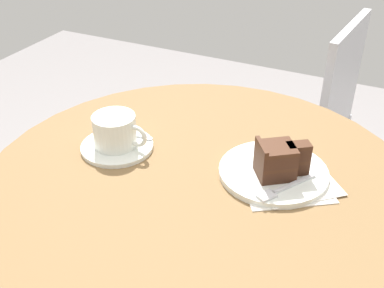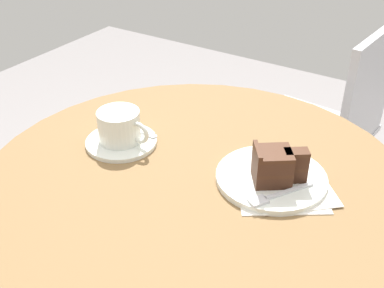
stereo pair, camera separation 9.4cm
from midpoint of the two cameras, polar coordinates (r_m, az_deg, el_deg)
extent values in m
cylinder|color=brown|center=(0.92, -2.07, -5.09)|extent=(0.83, 0.83, 0.03)
cylinder|color=silver|center=(1.01, -11.49, -0.37)|extent=(0.15, 0.15, 0.01)
cylinder|color=silver|center=(1.00, -11.83, 1.50)|extent=(0.09, 0.09, 0.07)
cylinder|color=beige|center=(0.98, -12.04, 3.11)|extent=(0.08, 0.08, 0.00)
torus|color=silver|center=(0.97, -9.39, 0.84)|extent=(0.05, 0.01, 0.05)
cube|color=silver|center=(1.04, -10.33, 1.13)|extent=(0.09, 0.01, 0.00)
ellipsoid|color=silver|center=(1.02, -7.89, 0.61)|extent=(0.02, 0.02, 0.00)
cylinder|color=silver|center=(0.92, 6.77, -3.43)|extent=(0.21, 0.21, 0.01)
cube|color=#422619|center=(0.90, 6.86, -3.10)|extent=(0.09, 0.09, 0.02)
cube|color=#422619|center=(0.91, 9.37, -2.82)|extent=(0.05, 0.05, 0.02)
cube|color=#422314|center=(0.89, 6.92, -2.26)|extent=(0.09, 0.09, 0.01)
cube|color=#422314|center=(0.90, 9.46, -1.99)|extent=(0.05, 0.05, 0.01)
cube|color=#422619|center=(0.88, 6.99, -1.41)|extent=(0.09, 0.09, 0.02)
cube|color=#422619|center=(0.89, 9.55, -1.14)|extent=(0.05, 0.05, 0.02)
cube|color=#422314|center=(0.87, 7.06, -0.53)|extent=(0.09, 0.09, 0.01)
cube|color=#422314|center=(0.88, 9.64, -0.28)|extent=(0.05, 0.05, 0.01)
cube|color=#422314|center=(0.88, 5.12, -2.08)|extent=(0.04, 0.05, 0.07)
cube|color=silver|center=(0.88, 9.07, -4.77)|extent=(0.06, 0.09, 0.00)
cube|color=silver|center=(0.85, 5.71, -6.23)|extent=(0.04, 0.04, 0.00)
cube|color=silver|center=(0.91, 7.83, -4.42)|extent=(0.22, 0.22, 0.00)
cube|color=silver|center=(0.92, 9.03, -4.20)|extent=(0.20, 0.20, 0.00)
cylinder|color=#BCBCC1|center=(2.00, 6.19, -0.04)|extent=(0.02, 0.02, 0.41)
cylinder|color=#BCBCC1|center=(1.76, 1.61, -4.89)|extent=(0.02, 0.02, 0.41)
cylinder|color=#BCBCC1|center=(1.91, 14.94, -2.71)|extent=(0.02, 0.02, 0.41)
cylinder|color=#BCBCC1|center=(1.66, 11.44, -8.27)|extent=(0.02, 0.02, 0.41)
cube|color=#BCBCC1|center=(1.71, 9.14, 2.08)|extent=(0.41, 0.41, 0.02)
cube|color=#BCBCC1|center=(1.57, 15.68, 6.76)|extent=(0.06, 0.36, 0.39)
camera|label=1|loc=(0.05, -92.86, -1.82)|focal=45.00mm
camera|label=2|loc=(0.05, 87.14, 1.82)|focal=45.00mm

